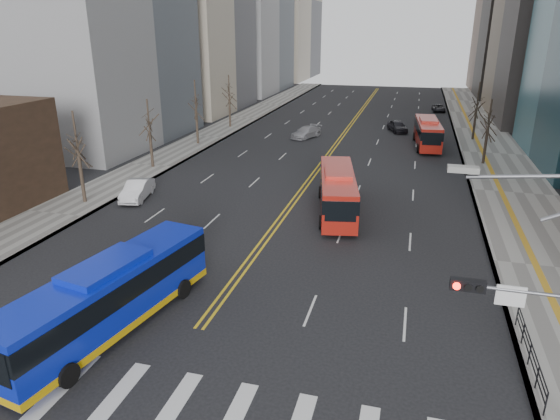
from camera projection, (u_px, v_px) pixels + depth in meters
The scene contains 15 objects.
ground at pixel (144, 402), 18.75m from camera, with size 220.00×220.00×0.00m, color black.
sidewalk_right at pixel (492, 154), 55.19m from camera, with size 7.00×130.00×0.15m, color slate.
sidewalk_left at pixel (207, 137), 63.53m from camera, with size 5.00×130.00×0.15m, color slate.
crosswalk at pixel (144, 402), 18.75m from camera, with size 26.70×4.00×0.01m.
centerline at pixel (347, 129), 68.56m from camera, with size 0.55×100.00×0.01m.
signal_mast at pixel (559, 315), 15.50m from camera, with size 5.37×0.37×9.39m.
pedestrian_railing at pixel (530, 351), 20.39m from camera, with size 0.06×6.06×1.02m.
street_trees at pixel (250, 116), 50.12m from camera, with size 35.20×47.20×7.60m.
blue_bus at pixel (110, 295), 22.69m from camera, with size 4.59×12.08×3.45m.
red_bus_near at pixel (337, 189), 37.22m from camera, with size 4.46×10.85×3.37m.
red_bus_far at pixel (428, 131), 58.05m from camera, with size 3.23×10.50×3.30m.
car_white at pixel (137, 190), 40.67m from camera, with size 1.62×4.64×1.53m, color silver.
car_dark_mid at pixel (397, 126), 66.72m from camera, with size 1.81×4.50×1.53m, color black.
car_silver at pixel (306, 132), 63.18m from camera, with size 2.00×4.92×1.43m, color #9B9A9F.
car_dark_far at pixel (439, 108), 82.77m from camera, with size 1.92×4.16×1.16m, color black.
Camera 1 is at (8.88, -13.23, 13.28)m, focal length 32.00 mm.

